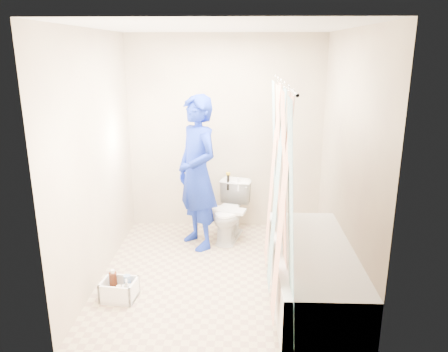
{
  "coord_description": "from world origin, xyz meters",
  "views": [
    {
      "loc": [
        0.18,
        -4.02,
        2.22
      ],
      "look_at": [
        0.02,
        0.28,
        0.96
      ],
      "focal_mm": 35.0,
      "sensor_mm": 36.0,
      "label": 1
    }
  ],
  "objects_px": {
    "toilet": "(230,212)",
    "plumber": "(197,173)",
    "cleaning_caddy": "(120,290)",
    "bathtub": "(312,271)"
  },
  "relations": [
    {
      "from": "bathtub",
      "to": "cleaning_caddy",
      "type": "xyz_separation_m",
      "value": [
        -1.75,
        -0.09,
        -0.18
      ]
    },
    {
      "from": "cleaning_caddy",
      "to": "plumber",
      "type": "bearing_deg",
      "value": 70.12
    },
    {
      "from": "cleaning_caddy",
      "to": "bathtub",
      "type": "bearing_deg",
      "value": 10.19
    },
    {
      "from": "bathtub",
      "to": "cleaning_caddy",
      "type": "height_order",
      "value": "bathtub"
    },
    {
      "from": "bathtub",
      "to": "toilet",
      "type": "distance_m",
      "value": 1.51
    },
    {
      "from": "toilet",
      "to": "plumber",
      "type": "relative_size",
      "value": 0.39
    },
    {
      "from": "plumber",
      "to": "cleaning_caddy",
      "type": "relative_size",
      "value": 5.19
    },
    {
      "from": "plumber",
      "to": "cleaning_caddy",
      "type": "height_order",
      "value": "plumber"
    },
    {
      "from": "toilet",
      "to": "cleaning_caddy",
      "type": "bearing_deg",
      "value": -111.13
    },
    {
      "from": "bathtub",
      "to": "plumber",
      "type": "bearing_deg",
      "value": 136.15
    }
  ]
}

